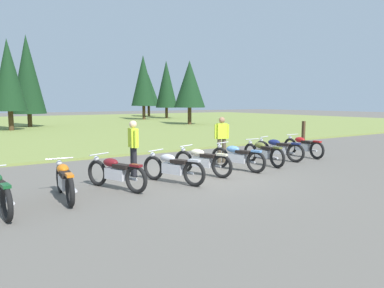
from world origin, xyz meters
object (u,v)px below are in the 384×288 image
at_px(motorcycle_sky_blue, 237,157).
at_px(trail_marker_post, 303,135).
at_px(motorcycle_olive, 263,153).
at_px(motorcycle_red, 303,146).
at_px(motorcycle_silver, 173,167).
at_px(motorcycle_maroon, 116,172).
at_px(rider_in_hivis_vest, 133,145).
at_px(motorcycle_orange, 64,180).
at_px(motorcycle_cream, 202,161).
at_px(rider_near_row_end, 222,137).
at_px(motorcycle_navy, 278,149).

xyz_separation_m(motorcycle_sky_blue, trail_marker_post, (6.03, 2.33, 0.22)).
distance_m(motorcycle_olive, motorcycle_red, 2.71).
height_order(motorcycle_silver, trail_marker_post, trail_marker_post).
relative_size(motorcycle_olive, trail_marker_post, 1.60).
relative_size(motorcycle_maroon, rider_in_hivis_vest, 1.19).
bearing_deg(motorcycle_orange, motorcycle_maroon, 10.26).
xyz_separation_m(rider_in_hivis_vest, trail_marker_post, (9.24, 1.39, -0.29)).
bearing_deg(motorcycle_silver, motorcycle_sky_blue, 9.60).
bearing_deg(motorcycle_red, motorcycle_olive, -170.06).
bearing_deg(motorcycle_cream, motorcycle_orange, -173.18).
bearing_deg(motorcycle_olive, trail_marker_post, 24.09).
bearing_deg(motorcycle_olive, rider_in_hivis_vest, 171.71).
bearing_deg(motorcycle_cream, rider_near_row_end, 37.66).
distance_m(motorcycle_orange, motorcycle_maroon, 1.34).
bearing_deg(trail_marker_post, motorcycle_cream, -162.45).
xyz_separation_m(motorcycle_maroon, motorcycle_cream, (2.85, 0.26, 0.00)).
xyz_separation_m(motorcycle_navy, rider_near_row_end, (-2.10, 0.77, 0.51)).
height_order(motorcycle_maroon, trail_marker_post, trail_marker_post).
relative_size(motorcycle_silver, motorcycle_olive, 0.94).
bearing_deg(rider_in_hivis_vest, motorcycle_silver, -69.49).
height_order(motorcycle_silver, motorcycle_cream, same).
bearing_deg(motorcycle_red, motorcycle_cream, -172.13).
bearing_deg(motorcycle_maroon, motorcycle_orange, -169.74).
distance_m(motorcycle_silver, trail_marker_post, 9.15).
bearing_deg(motorcycle_cream, trail_marker_post, 17.55).
height_order(rider_near_row_end, trail_marker_post, rider_near_row_end).
bearing_deg(motorcycle_orange, motorcycle_olive, 6.45).
distance_m(rider_near_row_end, trail_marker_post, 5.62).
bearing_deg(motorcycle_maroon, motorcycle_navy, 7.94).
bearing_deg(motorcycle_red, motorcycle_maroon, -173.03).
relative_size(motorcycle_orange, motorcycle_cream, 1.05).
relative_size(rider_in_hivis_vest, trail_marker_post, 1.27).
relative_size(motorcycle_orange, rider_near_row_end, 1.26).
relative_size(motorcycle_navy, motorcycle_red, 0.97).
relative_size(motorcycle_olive, motorcycle_red, 1.00).
relative_size(motorcycle_maroon, trail_marker_post, 1.51).
relative_size(motorcycle_silver, motorcycle_red, 0.94).
bearing_deg(trail_marker_post, motorcycle_navy, -154.29).
distance_m(motorcycle_navy, trail_marker_post, 3.83).
xyz_separation_m(motorcycle_red, trail_marker_post, (1.94, 1.59, 0.22)).
relative_size(motorcycle_orange, trail_marker_post, 1.60).
relative_size(motorcycle_sky_blue, motorcycle_red, 0.98).
bearing_deg(trail_marker_post, motorcycle_red, -140.63).
relative_size(motorcycle_sky_blue, rider_near_row_end, 1.23).
distance_m(motorcycle_navy, rider_near_row_end, 2.29).
bearing_deg(rider_near_row_end, motorcycle_silver, -149.12).
height_order(motorcycle_cream, rider_in_hivis_vest, rider_in_hivis_vest).
bearing_deg(rider_near_row_end, motorcycle_red, -11.12).
bearing_deg(trail_marker_post, motorcycle_sky_blue, -158.87).
xyz_separation_m(rider_near_row_end, rider_in_hivis_vest, (-3.70, -0.50, 0.00)).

